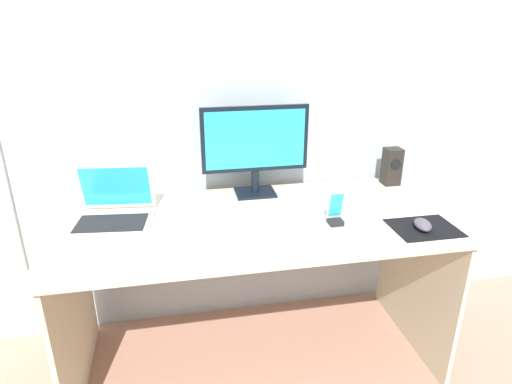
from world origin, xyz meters
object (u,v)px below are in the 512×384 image
Objects in this scene: monitor at (255,146)px; mouse at (423,225)px; keyboard_external at (272,244)px; phone_in_dock at (335,212)px; speaker_right at (392,166)px; laptop at (113,211)px.

monitor reaches higher than mouse.
phone_in_dock reaches higher than keyboard_external.
monitor is 0.69m from speaker_right.
speaker_right is at bearing 0.27° from monitor.
phone_in_dock reaches higher than mouse.
laptop is at bearing -163.67° from monitor.
mouse is (0.56, -0.48, -0.21)m from monitor.
mouse is at bearing 4.80° from keyboard_external.
laptop reaches higher than speaker_right.
laptop is 0.65m from keyboard_external.
keyboard_external is 0.31m from phone_in_dock.
laptop is (-0.61, -0.18, -0.18)m from monitor.
laptop is 1.21m from mouse.
speaker_right reaches higher than keyboard_external.
keyboard_external is 0.60m from mouse.
phone_in_dock is at bearing 27.58° from keyboard_external.
mouse is (1.17, -0.30, -0.02)m from laptop.
monitor is 2.67× the size of speaker_right.
speaker_right is 1.79× the size of mouse.
speaker_right is 1.29× the size of phone_in_dock.
speaker_right reaches higher than phone_in_dock.
laptop is 0.79× the size of keyboard_external.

